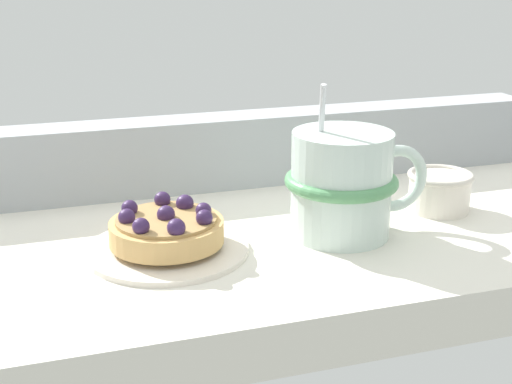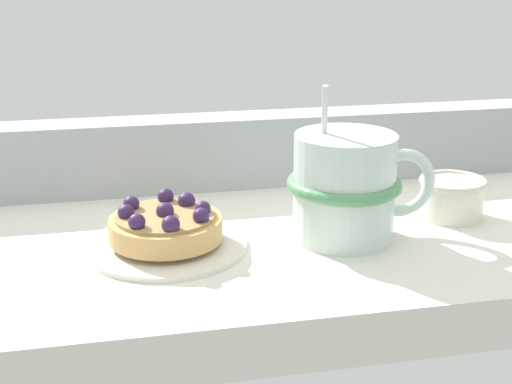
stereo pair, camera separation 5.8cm
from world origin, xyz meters
TOP-DOWN VIEW (x-y plane):
  - ground_plane at (0.00, 0.00)cm, footprint 85.19×33.33cm
  - window_rail_back at (0.00, 14.24)cm, footprint 83.49×4.85cm
  - dessert_plate at (-3.92, -2.15)cm, footprint 13.76×13.76cm
  - raspberry_tart at (-3.91, -2.14)cm, footprint 9.60×9.60cm
  - coffee_mug at (11.82, -2.81)cm, footprint 13.49×10.02cm
  - sugar_bowl at (23.39, 0.01)cm, footprint 6.39×6.39cm

SIDE VIEW (x-z plane):
  - ground_plane at x=0.00cm, z-range -4.28..0.00cm
  - dessert_plate at x=-3.92cm, z-range -0.03..0.91cm
  - sugar_bowl at x=23.39cm, z-range 0.14..3.99cm
  - raspberry_tart at x=-3.91cm, z-range 0.52..3.84cm
  - window_rail_back at x=0.00cm, z-range 0.00..7.56cm
  - coffee_mug at x=11.82cm, z-range -2.11..11.61cm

